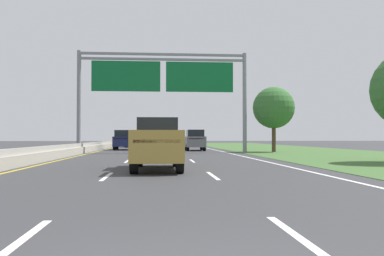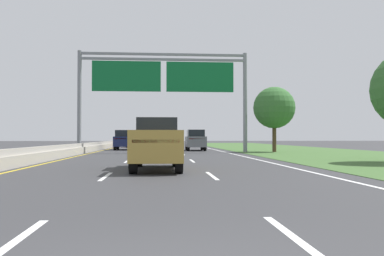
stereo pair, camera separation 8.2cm
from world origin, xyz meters
name	(u,v)px [view 2 (the right image)]	position (x,y,z in m)	size (l,w,h in m)	color
ground_plane	(160,152)	(0.00, 35.00, 0.00)	(220.00, 220.00, 0.00)	#333335
lane_striping	(160,152)	(0.00, 34.54, 0.00)	(11.96, 106.00, 0.01)	white
grass_verge_right	(304,151)	(13.95, 35.00, 0.01)	(14.00, 110.00, 0.02)	#3D602D
median_barrier_concrete	(89,148)	(-6.60, 35.00, 0.35)	(0.60, 110.00, 0.85)	#A8A399
overhead_sign_gantry	(164,81)	(0.30, 32.34, 6.37)	(15.06, 0.42, 8.97)	gray
pickup_truck_gold	(157,144)	(-0.12, 13.40, 1.07)	(2.02, 5.41, 2.20)	#A38438
car_grey_right_lane_suv	(195,140)	(3.60, 37.76, 1.10)	(1.95, 4.72, 2.11)	slate
car_white_centre_lane_sedan	(160,141)	(0.02, 49.82, 0.82)	(1.88, 4.42, 1.57)	silver
car_navy_left_lane_suv	(124,140)	(-3.89, 40.69, 1.10)	(1.93, 4.71, 2.11)	#161E47
car_red_left_lane_sedan	(134,141)	(-3.59, 52.01, 0.82)	(1.94, 4.45, 1.57)	maroon
roadside_tree_mid	(274,108)	(10.40, 32.70, 4.05)	(3.80, 3.80, 5.97)	#4C3823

